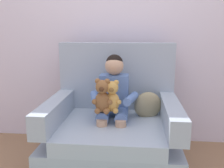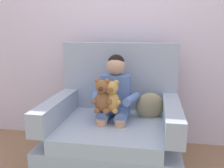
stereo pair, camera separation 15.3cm
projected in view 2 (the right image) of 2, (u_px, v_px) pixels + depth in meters
The scene contains 7 objects.
ground_plane at pixel (113, 167), 2.29m from camera, with size 8.00×8.00×0.00m, color #936D4C.
back_wall at pixel (124, 25), 2.69m from camera, with size 6.00×0.10×2.60m, color silver.
armchair at pixel (114, 131), 2.28m from camera, with size 1.15×0.97×1.13m.
seated_child at pixel (115, 96), 2.23m from camera, with size 0.45×0.39×0.82m.
plush_honey at pixel (112, 97), 2.09m from camera, with size 0.17×0.14×0.28m.
plush_brown at pixel (102, 97), 2.08m from camera, with size 0.17×0.14×0.29m.
throw_pillow at pixel (150, 106), 2.29m from camera, with size 0.26×0.12×0.26m, color #998C66.
Camera 2 is at (0.35, -2.04, 1.24)m, focal length 39.58 mm.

